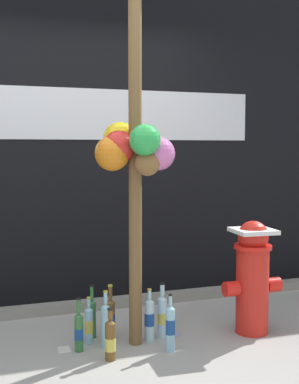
{
  "coord_description": "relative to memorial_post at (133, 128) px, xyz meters",
  "views": [
    {
      "loc": [
        -0.87,
        -3.15,
        1.37
      ],
      "look_at": [
        0.35,
        0.27,
        1.07
      ],
      "focal_mm": 49.28,
      "sensor_mm": 36.0,
      "label": 1
    }
  ],
  "objects": [
    {
      "name": "ground_plane",
      "position": [
        -0.23,
        -0.26,
        -1.51
      ],
      "size": [
        14.0,
        14.0,
        0.0
      ],
      "primitive_type": "plane",
      "color": "#9E9B93"
    },
    {
      "name": "building_wall",
      "position": [
        -0.23,
        1.3,
        0.05
      ],
      "size": [
        10.0,
        0.21,
        3.12
      ],
      "color": "black",
      "rests_on": "ground_plane"
    },
    {
      "name": "curb_strip",
      "position": [
        -0.23,
        0.87,
        -1.47
      ],
      "size": [
        8.0,
        0.12,
        0.08
      ],
      "primitive_type": "cube",
      "color": "gray",
      "rests_on": "ground_plane"
    },
    {
      "name": "memorial_post",
      "position": [
        0.0,
        0.0,
        0.0
      ],
      "size": [
        0.53,
        0.52,
        2.79
      ],
      "color": "brown",
      "rests_on": "ground_plane"
    },
    {
      "name": "fire_hydrant",
      "position": [
        0.9,
        -0.07,
        -1.07
      ],
      "size": [
        0.46,
        0.31,
        0.84
      ],
      "color": "red",
      "rests_on": "ground_plane"
    },
    {
      "name": "bottle_0",
      "position": [
        -0.29,
        0.12,
        -1.37
      ],
      "size": [
        0.06,
        0.06,
        0.33
      ],
      "color": "#93CCE0",
      "rests_on": "ground_plane"
    },
    {
      "name": "bottle_1",
      "position": [
        -0.12,
        0.19,
        -1.36
      ],
      "size": [
        0.07,
        0.07,
        0.39
      ],
      "color": "brown",
      "rests_on": "ground_plane"
    },
    {
      "name": "bottle_2",
      "position": [
        0.19,
        -0.21,
        -1.34
      ],
      "size": [
        0.06,
        0.06,
        0.4
      ],
      "color": "#93CCE0",
      "rests_on": "ground_plane"
    },
    {
      "name": "bottle_3",
      "position": [
        0.24,
        0.06,
        -1.34
      ],
      "size": [
        0.07,
        0.07,
        0.4
      ],
      "color": "#B2DBEA",
      "rests_on": "ground_plane"
    },
    {
      "name": "bottle_4",
      "position": [
        -0.25,
        0.22,
        -1.35
      ],
      "size": [
        0.06,
        0.06,
        0.39
      ],
      "color": "#337038",
      "rests_on": "ground_plane"
    },
    {
      "name": "bottle_5",
      "position": [
        0.12,
        0.02,
        -1.35
      ],
      "size": [
        0.07,
        0.07,
        0.38
      ],
      "color": "#B2DBEA",
      "rests_on": "ground_plane"
    },
    {
      "name": "bottle_6",
      "position": [
        -0.22,
        -0.21,
        -1.37
      ],
      "size": [
        0.07,
        0.07,
        0.34
      ],
      "color": "brown",
      "rests_on": "ground_plane"
    },
    {
      "name": "bottle_7",
      "position": [
        -0.39,
        0.0,
        -1.37
      ],
      "size": [
        0.06,
        0.06,
        0.37
      ],
      "color": "#337038",
      "rests_on": "ground_plane"
    },
    {
      "name": "bottle_8",
      "position": [
        -0.2,
        -0.0,
        -1.34
      ],
      "size": [
        0.07,
        0.07,
        0.4
      ],
      "color": "#93CCE0",
      "rests_on": "ground_plane"
    },
    {
      "name": "litter_0",
      "position": [
        0.34,
        0.07,
        -1.5
      ],
      "size": [
        0.12,
        0.12,
        0.01
      ],
      "primitive_type": "cube",
      "rotation": [
        0.0,
        0.0,
        2.4
      ],
      "color": "#8C99B2",
      "rests_on": "ground_plane"
    },
    {
      "name": "litter_1",
      "position": [
        -0.48,
        0.06,
        -1.5
      ],
      "size": [
        0.09,
        0.12,
        0.01
      ],
      "primitive_type": "cube",
      "rotation": [
        0.0,
        0.0,
        3.08
      ],
      "color": "silver",
      "rests_on": "ground_plane"
    }
  ]
}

